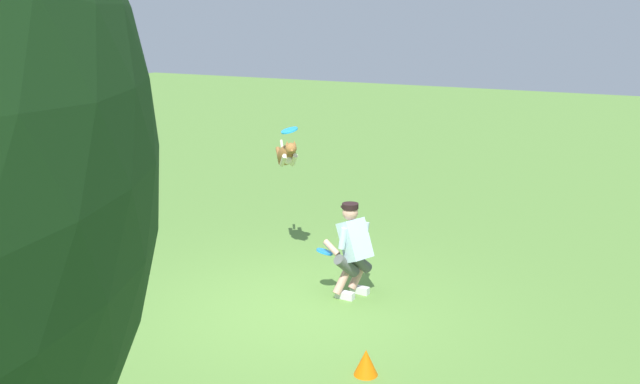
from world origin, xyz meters
TOP-DOWN VIEW (x-y plane):
  - ground_plane at (0.00, 0.00)m, footprint 60.00×60.00m
  - person at (-0.40, -0.77)m, footprint 0.68×0.65m
  - dog at (1.22, -1.72)m, footprint 0.74×0.82m
  - frisbee_flying at (1.02, -1.48)m, footprint 0.26×0.25m
  - frisbee_held at (-0.03, -0.65)m, footprint 0.26×0.25m
  - training_cone at (-1.48, 1.06)m, footprint 0.26×0.26m

SIDE VIEW (x-z plane):
  - ground_plane at x=0.00m, z-range 0.00..0.00m
  - training_cone at x=-1.48m, z-range 0.00..0.29m
  - frisbee_held at x=-0.03m, z-range 0.55..0.67m
  - person at x=-0.40m, z-range 0.05..1.34m
  - dog at x=1.22m, z-range 1.36..1.92m
  - frisbee_flying at x=1.02m, z-range 2.01..2.13m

